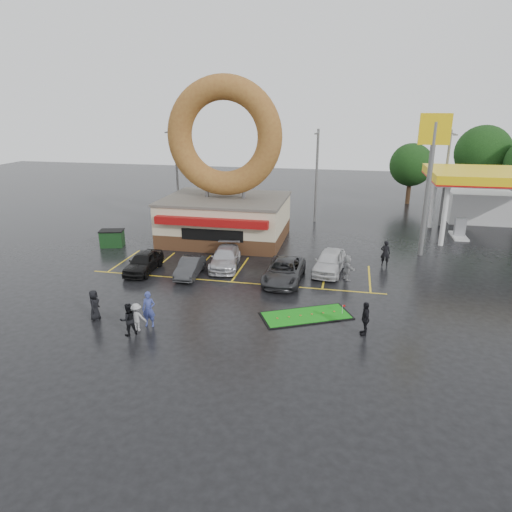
% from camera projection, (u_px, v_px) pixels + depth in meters
% --- Properties ---
extents(ground, '(120.00, 120.00, 0.00)m').
position_uv_depth(ground, '(217.00, 303.00, 27.07)').
color(ground, black).
rests_on(ground, ground).
extents(donut_shop, '(10.20, 8.70, 13.50)m').
position_uv_depth(donut_shop, '(225.00, 189.00, 38.28)').
color(donut_shop, '#472B19').
rests_on(donut_shop, ground).
extents(gas_station, '(12.30, 13.65, 5.90)m').
position_uv_depth(gas_station, '(493.00, 191.00, 41.43)').
color(gas_station, silver).
rests_on(gas_station, ground).
extents(shell_sign, '(2.20, 0.36, 10.60)m').
position_uv_depth(shell_sign, '(431.00, 159.00, 33.34)').
color(shell_sign, slate).
rests_on(shell_sign, ground).
extents(streetlight_left, '(0.40, 2.21, 9.00)m').
position_uv_depth(streetlight_left, '(177.00, 171.00, 45.99)').
color(streetlight_left, slate).
rests_on(streetlight_left, ground).
extents(streetlight_mid, '(0.40, 2.21, 9.00)m').
position_uv_depth(streetlight_mid, '(317.00, 174.00, 44.19)').
color(streetlight_mid, slate).
rests_on(streetlight_mid, ground).
extents(streetlight_right, '(0.40, 2.21, 9.00)m').
position_uv_depth(streetlight_right, '(446.00, 176.00, 42.78)').
color(streetlight_right, slate).
rests_on(streetlight_right, ground).
extents(tree_far_c, '(6.30, 6.30, 9.00)m').
position_uv_depth(tree_far_c, '(483.00, 153.00, 52.49)').
color(tree_far_c, '#332114').
rests_on(tree_far_c, ground).
extents(tree_far_d, '(4.90, 4.90, 7.00)m').
position_uv_depth(tree_far_d, '(411.00, 165.00, 52.61)').
color(tree_far_d, '#332114').
rests_on(tree_far_d, ground).
extents(car_black, '(1.82, 4.26, 1.44)m').
position_uv_depth(car_black, '(144.00, 262.00, 31.87)').
color(car_black, black).
rests_on(car_black, ground).
extents(car_dgrey, '(1.51, 3.83, 1.24)m').
position_uv_depth(car_dgrey, '(190.00, 267.00, 31.16)').
color(car_dgrey, '#2D2D30').
rests_on(car_dgrey, ground).
extents(car_silver, '(2.55, 4.97, 1.38)m').
position_uv_depth(car_silver, '(225.00, 258.00, 32.80)').
color(car_silver, '#B2B1B7').
rests_on(car_silver, ground).
extents(car_grey, '(2.48, 5.20, 1.43)m').
position_uv_depth(car_grey, '(284.00, 271.00, 30.16)').
color(car_grey, '#313134').
rests_on(car_grey, ground).
extents(car_white, '(2.44, 4.80, 1.57)m').
position_uv_depth(car_white, '(330.00, 262.00, 31.74)').
color(car_white, silver).
rests_on(car_white, ground).
extents(person_blue, '(0.75, 0.54, 1.93)m').
position_uv_depth(person_blue, '(149.00, 309.00, 23.94)').
color(person_blue, navy).
rests_on(person_blue, ground).
extents(person_blackjkt, '(1.05, 1.05, 1.72)m').
position_uv_depth(person_blackjkt, '(128.00, 319.00, 23.05)').
color(person_blackjkt, black).
rests_on(person_blackjkt, ground).
extents(person_hoodie, '(1.04, 0.67, 1.52)m').
position_uv_depth(person_hoodie, '(137.00, 317.00, 23.50)').
color(person_hoodie, '#9A9A9D').
rests_on(person_hoodie, ground).
extents(person_bystander, '(0.72, 0.94, 1.70)m').
position_uv_depth(person_bystander, '(94.00, 305.00, 24.73)').
color(person_bystander, black).
rests_on(person_bystander, ground).
extents(person_cameraman, '(0.57, 1.09, 1.79)m').
position_uv_depth(person_cameraman, '(365.00, 318.00, 23.09)').
color(person_cameraman, black).
rests_on(person_cameraman, ground).
extents(person_walker_near, '(1.13, 1.65, 1.71)m').
position_uv_depth(person_walker_near, '(347.00, 267.00, 30.38)').
color(person_walker_near, gray).
rests_on(person_walker_near, ground).
extents(person_walker_far, '(0.74, 0.55, 1.88)m').
position_uv_depth(person_walker_far, '(385.00, 253.00, 33.04)').
color(person_walker_far, black).
rests_on(person_walker_far, ground).
extents(dumpster, '(2.05, 1.62, 1.30)m').
position_uv_depth(dumpster, '(112.00, 239.00, 37.61)').
color(dumpster, '#173C19').
rests_on(dumpster, ground).
extents(putting_green, '(5.36, 4.11, 0.62)m').
position_uv_depth(putting_green, '(306.00, 316.00, 25.32)').
color(putting_green, black).
rests_on(putting_green, ground).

